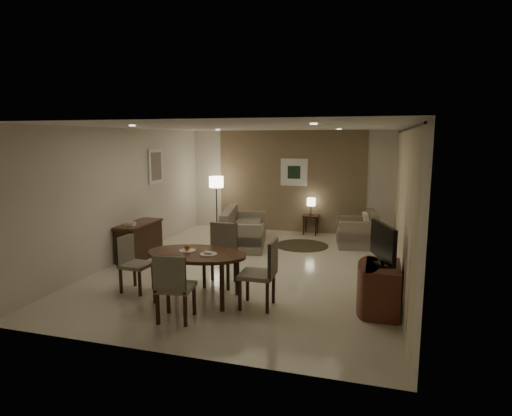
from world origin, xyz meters
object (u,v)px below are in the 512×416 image
(tv_cabinet, at_px, (382,288))
(chair_near, at_px, (176,286))
(side_table, at_px, (311,225))
(floor_lamp, at_px, (217,204))
(chair_right, at_px, (257,274))
(chair_far, at_px, (220,256))
(armchair, at_px, (357,229))
(chair_left, at_px, (136,264))
(sofa, at_px, (245,227))
(console_desk, at_px, (139,241))
(dining_table, at_px, (197,276))

(tv_cabinet, height_order, chair_near, chair_near)
(chair_near, height_order, side_table, chair_near)
(side_table, bearing_deg, floor_lamp, -171.58)
(tv_cabinet, distance_m, chair_near, 2.95)
(chair_right, relative_size, floor_lamp, 0.69)
(side_table, bearing_deg, tv_cabinet, -69.28)
(tv_cabinet, height_order, chair_far, chair_far)
(chair_right, xyz_separation_m, armchair, (1.22, 4.14, -0.10))
(tv_cabinet, distance_m, chair_left, 3.88)
(sofa, bearing_deg, chair_left, 155.24)
(console_desk, bearing_deg, floor_lamp, 78.16)
(chair_near, relative_size, chair_left, 1.06)
(console_desk, xyz_separation_m, chair_left, (1.02, -1.76, 0.08))
(tv_cabinet, distance_m, floor_lamp, 6.14)
(side_table, bearing_deg, chair_left, -112.48)
(chair_left, bearing_deg, chair_far, -57.06)
(chair_left, bearing_deg, chair_near, -122.02)
(side_table, relative_size, floor_lamp, 0.34)
(chair_left, bearing_deg, chair_right, -87.82)
(armchair, bearing_deg, sofa, -84.77)
(chair_far, xyz_separation_m, armchair, (2.10, 3.40, -0.11))
(chair_left, bearing_deg, dining_table, -87.39)
(console_desk, bearing_deg, chair_left, -59.82)
(tv_cabinet, distance_m, sofa, 4.42)
(chair_left, bearing_deg, sofa, -8.23)
(chair_left, height_order, sofa, chair_left)
(sofa, bearing_deg, chair_right, -171.38)
(dining_table, height_order, chair_right, chair_right)
(chair_left, distance_m, floor_lamp, 4.67)
(side_table, bearing_deg, console_desk, -133.59)
(floor_lamp, bearing_deg, tv_cabinet, -45.63)
(console_desk, xyz_separation_m, chair_far, (2.23, -1.10, 0.15))
(side_table, bearing_deg, sofa, -129.09)
(tv_cabinet, distance_m, chair_right, 1.83)
(chair_far, bearing_deg, tv_cabinet, -11.45)
(chair_far, xyz_separation_m, chair_right, (0.88, -0.74, -0.01))
(chair_left, height_order, side_table, chair_left)
(chair_far, relative_size, armchair, 1.13)
(chair_near, xyz_separation_m, chair_right, (0.95, 0.76, 0.03))
(dining_table, distance_m, side_table, 5.14)
(side_table, distance_m, floor_lamp, 2.56)
(console_desk, bearing_deg, chair_far, -26.33)
(tv_cabinet, distance_m, chair_far, 2.70)
(chair_near, bearing_deg, dining_table, -93.59)
(armchair, bearing_deg, tv_cabinet, -0.79)
(chair_far, distance_m, armchair, 4.00)
(console_desk, distance_m, dining_table, 2.77)
(chair_near, xyz_separation_m, chair_left, (-1.14, 0.84, -0.03))
(tv_cabinet, bearing_deg, chair_right, -169.22)
(tv_cabinet, relative_size, chair_right, 0.88)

